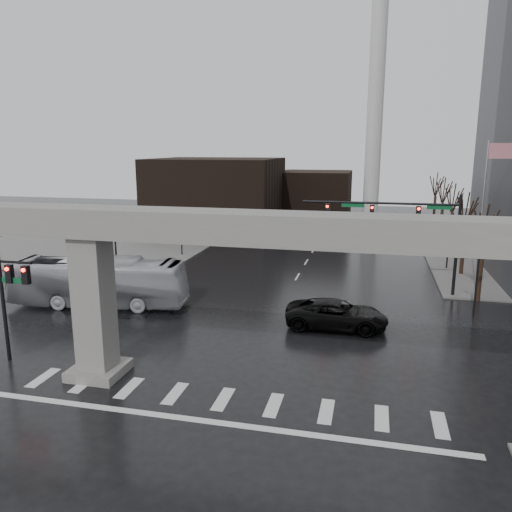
{
  "coord_description": "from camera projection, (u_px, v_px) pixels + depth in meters",
  "views": [
    {
      "loc": [
        6.39,
        -21.37,
        11.56
      ],
      "look_at": [
        -0.96,
        9.75,
        4.5
      ],
      "focal_mm": 35.0,
      "sensor_mm": 36.0,
      "label": 1
    }
  ],
  "objects": [
    {
      "name": "signal_left_pole",
      "position": [
        11.0,
        290.0,
        26.59
      ],
      "size": [
        2.3,
        0.3,
        6.0
      ],
      "color": "black",
      "rests_on": "ground"
    },
    {
      "name": "lamp_left_2",
      "position": [
        220.0,
        208.0,
        66.44
      ],
      "size": [
        1.22,
        0.32,
        5.11
      ],
      "color": "black",
      "rests_on": "ground"
    },
    {
      "name": "city_bus",
      "position": [
        98.0,
        282.0,
        36.6
      ],
      "size": [
        13.2,
        4.59,
        3.6
      ],
      "primitive_type": "imported",
      "rotation": [
        0.0,
        0.0,
        1.69
      ],
      "color": "silver",
      "rests_on": "ground"
    },
    {
      "name": "lamp_right_0",
      "position": [
        478.0,
        268.0,
        33.76
      ],
      "size": [
        1.22,
        0.32,
        5.11
      ],
      "color": "black",
      "rests_on": "ground"
    },
    {
      "name": "building_far_mid",
      "position": [
        315.0,
        199.0,
        73.24
      ],
      "size": [
        10.0,
        10.0,
        8.0
      ],
      "primitive_type": "cube",
      "color": "black",
      "rests_on": "ground"
    },
    {
      "name": "lamp_left_0",
      "position": [
        116.0,
        250.0,
        39.83
      ],
      "size": [
        1.22,
        0.32,
        5.11
      ],
      "color": "black",
      "rests_on": "ground"
    },
    {
      "name": "signal_mast_arm",
      "position": [
        407.0,
        221.0,
        38.83
      ],
      "size": [
        12.12,
        0.43,
        8.0
      ],
      "color": "black",
      "rests_on": "ground"
    },
    {
      "name": "flagpole_assembly",
      "position": [
        487.0,
        197.0,
        40.09
      ],
      "size": [
        2.06,
        0.12,
        12.0
      ],
      "color": "silver",
      "rests_on": "ground"
    },
    {
      "name": "elevated_guideway",
      "position": [
        254.0,
        252.0,
        22.47
      ],
      "size": [
        48.0,
        2.6,
        8.7
      ],
      "color": "gray",
      "rests_on": "ground"
    },
    {
      "name": "tree_right_2",
      "position": [
        451.0,
        230.0,
        52.67
      ],
      "size": [
        1.1,
        1.63,
        7.85
      ],
      "color": "black",
      "rests_on": "ground"
    },
    {
      "name": "ground",
      "position": [
        229.0,
        389.0,
        24.24
      ],
      "size": [
        160.0,
        160.0,
        0.0
      ],
      "primitive_type": "plane",
      "color": "black",
      "rests_on": "ground"
    },
    {
      "name": "pickup_truck",
      "position": [
        337.0,
        314.0,
        32.27
      ],
      "size": [
        6.61,
        3.17,
        1.82
      ],
      "primitive_type": "imported",
      "rotation": [
        0.0,
        0.0,
        1.59
      ],
      "color": "black",
      "rests_on": "ground"
    },
    {
      "name": "tree_right_1",
      "position": [
        464.0,
        245.0,
        45.09
      ],
      "size": [
        1.09,
        1.61,
        7.67
      ],
      "color": "black",
      "rests_on": "ground"
    },
    {
      "name": "lamp_right_1",
      "position": [
        449.0,
        234.0,
        47.07
      ],
      "size": [
        1.22,
        0.32,
        5.11
      ],
      "color": "black",
      "rests_on": "ground"
    },
    {
      "name": "tree_right_4",
      "position": [
        435.0,
        210.0,
        67.85
      ],
      "size": [
        1.12,
        1.69,
        8.19
      ],
      "color": "black",
      "rests_on": "ground"
    },
    {
      "name": "building_far_left",
      "position": [
        216.0,
        197.0,
        66.22
      ],
      "size": [
        16.0,
        14.0,
        10.0
      ],
      "primitive_type": "cube",
      "color": "black",
      "rests_on": "ground"
    },
    {
      "name": "smokestack",
      "position": [
        374.0,
        132.0,
        63.73
      ],
      "size": [
        3.6,
        3.6,
        30.0
      ],
      "color": "silver",
      "rests_on": "ground"
    },
    {
      "name": "lamp_left_1",
      "position": [
        181.0,
        224.0,
        53.13
      ],
      "size": [
        1.22,
        0.32,
        5.11
      ],
      "color": "black",
      "rests_on": "ground"
    },
    {
      "name": "lamp_right_2",
      "position": [
        433.0,
        214.0,
        60.37
      ],
      "size": [
        1.22,
        0.32,
        5.11
      ],
      "color": "black",
      "rests_on": "ground"
    },
    {
      "name": "tree_right_3",
      "position": [
        442.0,
        219.0,
        60.26
      ],
      "size": [
        1.11,
        1.66,
        8.02
      ],
      "color": "black",
      "rests_on": "ground"
    },
    {
      "name": "sidewalk_nw",
      "position": [
        114.0,
        237.0,
        64.27
      ],
      "size": [
        28.0,
        36.0,
        0.15
      ],
      "primitive_type": "cube",
      "color": "slate",
      "rests_on": "ground"
    },
    {
      "name": "tree_right_0",
      "position": [
        481.0,
        265.0,
        37.5
      ],
      "size": [
        1.09,
        1.58,
        7.5
      ],
      "color": "black",
      "rests_on": "ground"
    }
  ]
}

